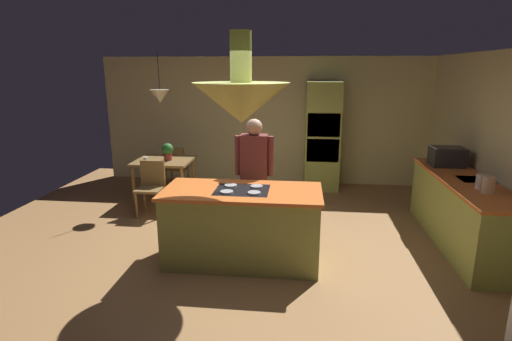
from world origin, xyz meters
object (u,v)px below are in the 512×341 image
person_at_island (254,171)px  cup_on_table (146,160)px  chair_facing_island (151,184)px  microwave_on_counter (447,157)px  chair_by_back_wall (176,166)px  kitchen_island (242,225)px  oven_tower (322,136)px  dining_table (164,166)px  canister_flour (488,185)px  potted_plant_on_table (168,151)px  canister_sugar (481,182)px

person_at_island → cup_on_table: size_ratio=18.57×
chair_facing_island → microwave_on_counter: (4.54, 0.09, 0.55)m
chair_by_back_wall → chair_facing_island: bearing=90.0°
kitchen_island → chair_facing_island: kitchen_island is taller
person_at_island → oven_tower: bearing=67.6°
cup_on_table → microwave_on_counter: 4.80m
dining_table → microwave_on_counter: bearing=-7.0°
microwave_on_counter → chair_by_back_wall: bearing=165.2°
kitchen_island → chair_by_back_wall: kitchen_island is taller
oven_tower → microwave_on_counter: (1.74, -1.70, 0.01)m
oven_tower → cup_on_table: size_ratio=23.09×
canister_flour → kitchen_island: bearing=-176.4°
person_at_island → cup_on_table: 2.33m
microwave_on_counter → cup_on_table: bearing=175.9°
potted_plant_on_table → cup_on_table: (-0.33, -0.20, -0.12)m
potted_plant_on_table → canister_sugar: canister_sugar is taller
oven_tower → canister_flour: 3.52m
person_at_island → chair_facing_island: person_at_island is taller
kitchen_island → oven_tower: size_ratio=0.91×
oven_tower → person_at_island: 2.73m
chair_by_back_wall → canister_sugar: 5.15m
oven_tower → person_at_island: size_ratio=1.24×
kitchen_island → dining_table: 2.71m
dining_table → canister_flour: canister_flour is taller
person_at_island → kitchen_island: bearing=-94.9°
oven_tower → kitchen_island: bearing=-108.7°
chair_facing_island → canister_flour: canister_flour is taller
kitchen_island → canister_flour: (2.84, 0.18, 0.55)m
chair_facing_island → canister_sugar: canister_sugar is taller
kitchen_island → person_at_island: (0.06, 0.72, 0.50)m
chair_by_back_wall → canister_flour: canister_flour is taller
oven_tower → canister_sugar: bearing=-58.9°
person_at_island → cup_on_table: bearing=149.7°
chair_facing_island → potted_plant_on_table: (0.09, 0.63, 0.42)m
dining_table → chair_by_back_wall: size_ratio=1.11×
oven_tower → chair_facing_island: 3.36m
cup_on_table → canister_sugar: (4.78, -1.53, 0.19)m
canister_sugar → microwave_on_counter: (0.00, 1.19, 0.05)m
canister_sugar → dining_table: bearing=159.0°
kitchen_island → potted_plant_on_table: (-1.61, 2.09, 0.47)m
cup_on_table → oven_tower: bearing=24.0°
chair_facing_island → canister_sugar: (4.54, -1.10, 0.50)m
potted_plant_on_table → canister_sugar: size_ratio=1.71×
chair_facing_island → potted_plant_on_table: 0.76m
canister_flour → microwave_on_counter: (0.00, 1.37, 0.04)m
microwave_on_counter → chair_facing_island: bearing=-178.9°
chair_by_back_wall → potted_plant_on_table: bearing=97.5°
canister_flour → canister_sugar: (0.00, 0.18, -0.01)m
person_at_island → canister_flour: 2.83m
oven_tower → dining_table: size_ratio=2.14×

